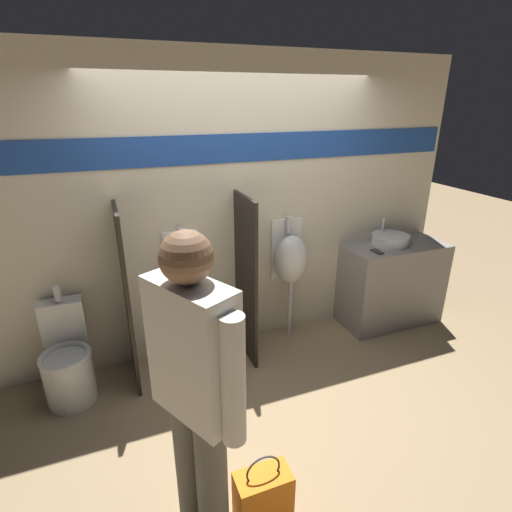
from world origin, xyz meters
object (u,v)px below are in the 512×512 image
Objects in this scene: urinal_far at (291,259)px; toilet at (68,363)px; shopping_bag at (263,496)px; urinal_near_counter at (185,275)px; sink_basin at (390,239)px; person_in_vest at (195,390)px; cell_phone at (377,252)px.

urinal_far is 2.14m from toilet.
toilet reaches higher than shopping_bag.
urinal_far is at bearing 0.00° from urinal_near_counter.
sink_basin is at bearing 1.86° from toilet.
urinal_near_counter is 0.70× the size of person_in_vest.
sink_basin is at bearing 38.15° from shopping_bag.
sink_basin reaches higher than toilet.
shopping_bag is (1.07, -1.54, -0.14)m from toilet.
urinal_near_counter is (-1.86, 0.24, -0.05)m from cell_phone.
urinal_near_counter is 1.71m from person_in_vest.
shopping_bag is (-1.82, -1.49, -0.72)m from cell_phone.
urinal_near_counter is 2.66× the size of shopping_bag.
toilet is (-1.03, -0.18, -0.53)m from urinal_near_counter.
toilet is 1.95× the size of shopping_bag.
urinal_near_counter reaches higher than shopping_bag.
sink_basin is 2.14m from urinal_near_counter.
toilet reaches higher than cell_phone.
sink_basin is 2.73× the size of cell_phone.
urinal_far is 2.66× the size of shopping_bag.
shopping_bag is at bearing -55.12° from toilet.
cell_phone is 0.11× the size of urinal_far.
shopping_bag is at bearing -88.61° from urinal_near_counter.
sink_basin is 2.77m from shopping_bag.
urinal_far reaches higher than toilet.
toilet is 0.51× the size of person_in_vest.
person_in_vest is at bearing -128.35° from urinal_far.
person_in_vest is at bearing -146.69° from sink_basin.
person_in_vest is (-2.43, -1.60, 0.05)m from sink_basin.
cell_phone is at bearing 39.30° from shopping_bag.
cell_phone is at bearing -7.19° from urinal_near_counter.
cell_phone is 0.11× the size of urinal_near_counter.
urinal_far is (-0.83, 0.24, -0.05)m from cell_phone.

